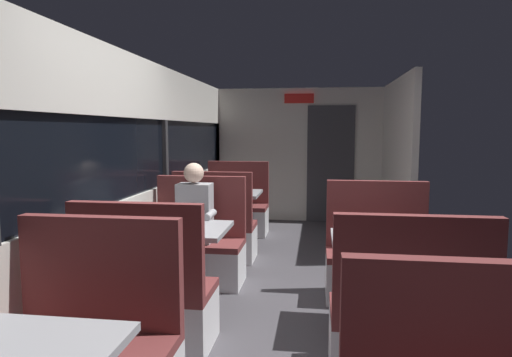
{
  "coord_description": "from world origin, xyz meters",
  "views": [
    {
      "loc": [
        0.32,
        -3.53,
        1.59
      ],
      "look_at": [
        -0.48,
        2.27,
        0.94
      ],
      "focal_mm": 31.05,
      "sensor_mm": 36.0,
      "label": 1
    }
  ],
  "objects_px": {
    "bench_far_window_facing_end": "(216,233)",
    "bench_rear_aisle_facing_end": "(407,331)",
    "dining_table_mid_window": "(176,238)",
    "dining_table_far_window": "(227,199)",
    "bench_far_window_facing_entry": "(236,212)",
    "dining_table_rear_aisle": "(390,252)",
    "bench_mid_window_facing_entry": "(198,251)",
    "seated_passenger": "(196,233)",
    "bench_mid_window_facing_end": "(147,303)",
    "bench_rear_aisle_facing_entry": "(377,264)"
  },
  "relations": [
    {
      "from": "bench_mid_window_facing_entry",
      "to": "bench_rear_aisle_facing_entry",
      "type": "distance_m",
      "value": 1.8
    },
    {
      "from": "bench_far_window_facing_entry",
      "to": "bench_rear_aisle_facing_end",
      "type": "bearing_deg",
      "value": -64.91
    },
    {
      "from": "dining_table_mid_window",
      "to": "seated_passenger",
      "type": "relative_size",
      "value": 0.71
    },
    {
      "from": "bench_far_window_facing_entry",
      "to": "bench_far_window_facing_end",
      "type": "bearing_deg",
      "value": -90.0
    },
    {
      "from": "bench_mid_window_facing_end",
      "to": "bench_rear_aisle_facing_end",
      "type": "xyz_separation_m",
      "value": [
        1.79,
        -0.2,
        0.0
      ]
    },
    {
      "from": "bench_mid_window_facing_entry",
      "to": "dining_table_rear_aisle",
      "type": "distance_m",
      "value": 2.03
    },
    {
      "from": "dining_table_mid_window",
      "to": "bench_mid_window_facing_end",
      "type": "relative_size",
      "value": 0.82
    },
    {
      "from": "dining_table_far_window",
      "to": "bench_rear_aisle_facing_end",
      "type": "relative_size",
      "value": 0.82
    },
    {
      "from": "seated_passenger",
      "to": "dining_table_mid_window",
      "type": "bearing_deg",
      "value": -90.0
    },
    {
      "from": "bench_mid_window_facing_end",
      "to": "dining_table_rear_aisle",
      "type": "height_order",
      "value": "bench_mid_window_facing_end"
    },
    {
      "from": "bench_mid_window_facing_end",
      "to": "dining_table_far_window",
      "type": "bearing_deg",
      "value": 90.0
    },
    {
      "from": "dining_table_mid_window",
      "to": "bench_rear_aisle_facing_end",
      "type": "xyz_separation_m",
      "value": [
        1.79,
        -0.9,
        -0.31
      ]
    },
    {
      "from": "bench_mid_window_facing_entry",
      "to": "bench_far_window_facing_end",
      "type": "xyz_separation_m",
      "value": [
        0.0,
        0.83,
        0.0
      ]
    },
    {
      "from": "bench_mid_window_facing_entry",
      "to": "bench_rear_aisle_facing_end",
      "type": "height_order",
      "value": "same"
    },
    {
      "from": "bench_mid_window_facing_end",
      "to": "bench_rear_aisle_facing_end",
      "type": "relative_size",
      "value": 1.0
    },
    {
      "from": "dining_table_far_window",
      "to": "bench_far_window_facing_end",
      "type": "bearing_deg",
      "value": -90.0
    },
    {
      "from": "bench_far_window_facing_end",
      "to": "bench_mid_window_facing_entry",
      "type": "bearing_deg",
      "value": -90.0
    },
    {
      "from": "bench_far_window_facing_entry",
      "to": "dining_table_rear_aisle",
      "type": "relative_size",
      "value": 1.22
    },
    {
      "from": "bench_rear_aisle_facing_end",
      "to": "bench_rear_aisle_facing_entry",
      "type": "height_order",
      "value": "same"
    },
    {
      "from": "dining_table_far_window",
      "to": "seated_passenger",
      "type": "xyz_separation_m",
      "value": [
        0.0,
        -1.6,
        -0.1
      ]
    },
    {
      "from": "bench_rear_aisle_facing_entry",
      "to": "seated_passenger",
      "type": "bearing_deg",
      "value": 175.92
    },
    {
      "from": "bench_mid_window_facing_end",
      "to": "seated_passenger",
      "type": "xyz_separation_m",
      "value": [
        0.0,
        1.33,
        0.21
      ]
    },
    {
      "from": "dining_table_mid_window",
      "to": "bench_far_window_facing_end",
      "type": "height_order",
      "value": "bench_far_window_facing_end"
    },
    {
      "from": "bench_far_window_facing_end",
      "to": "bench_far_window_facing_entry",
      "type": "height_order",
      "value": "same"
    },
    {
      "from": "dining_table_far_window",
      "to": "bench_rear_aisle_facing_end",
      "type": "xyz_separation_m",
      "value": [
        1.79,
        -3.12,
        -0.31
      ]
    },
    {
      "from": "bench_mid_window_facing_entry",
      "to": "bench_far_window_facing_end",
      "type": "height_order",
      "value": "same"
    },
    {
      "from": "bench_far_window_facing_entry",
      "to": "bench_rear_aisle_facing_end",
      "type": "distance_m",
      "value": 4.22
    },
    {
      "from": "bench_mid_window_facing_end",
      "to": "bench_rear_aisle_facing_entry",
      "type": "relative_size",
      "value": 1.0
    },
    {
      "from": "bench_far_window_facing_end",
      "to": "bench_far_window_facing_entry",
      "type": "xyz_separation_m",
      "value": [
        0.0,
        1.4,
        0.0
      ]
    },
    {
      "from": "bench_far_window_facing_entry",
      "to": "seated_passenger",
      "type": "height_order",
      "value": "seated_passenger"
    },
    {
      "from": "bench_mid_window_facing_end",
      "to": "bench_far_window_facing_end",
      "type": "height_order",
      "value": "same"
    },
    {
      "from": "dining_table_mid_window",
      "to": "dining_table_far_window",
      "type": "relative_size",
      "value": 1.0
    },
    {
      "from": "seated_passenger",
      "to": "dining_table_rear_aisle",
      "type": "bearing_deg",
      "value": -24.8
    },
    {
      "from": "dining_table_far_window",
      "to": "seated_passenger",
      "type": "distance_m",
      "value": 1.6
    },
    {
      "from": "bench_rear_aisle_facing_end",
      "to": "seated_passenger",
      "type": "xyz_separation_m",
      "value": [
        -1.79,
        1.53,
        0.21
      ]
    },
    {
      "from": "bench_mid_window_facing_end",
      "to": "bench_mid_window_facing_entry",
      "type": "relative_size",
      "value": 1.0
    },
    {
      "from": "dining_table_mid_window",
      "to": "dining_table_far_window",
      "type": "height_order",
      "value": "same"
    },
    {
      "from": "dining_table_rear_aisle",
      "to": "seated_passenger",
      "type": "bearing_deg",
      "value": 155.2
    },
    {
      "from": "bench_mid_window_facing_entry",
      "to": "dining_table_rear_aisle",
      "type": "relative_size",
      "value": 1.22
    },
    {
      "from": "bench_far_window_facing_end",
      "to": "bench_rear_aisle_facing_end",
      "type": "height_order",
      "value": "same"
    },
    {
      "from": "dining_table_rear_aisle",
      "to": "bench_rear_aisle_facing_entry",
      "type": "bearing_deg",
      "value": 90.0
    },
    {
      "from": "dining_table_far_window",
      "to": "dining_table_rear_aisle",
      "type": "bearing_deg",
      "value": -53.56
    },
    {
      "from": "dining_table_mid_window",
      "to": "bench_rear_aisle_facing_end",
      "type": "distance_m",
      "value": 2.03
    },
    {
      "from": "dining_table_rear_aisle",
      "to": "seated_passenger",
      "type": "relative_size",
      "value": 0.71
    },
    {
      "from": "bench_far_window_facing_end",
      "to": "dining_table_rear_aisle",
      "type": "relative_size",
      "value": 1.22
    },
    {
      "from": "dining_table_mid_window",
      "to": "bench_rear_aisle_facing_entry",
      "type": "relative_size",
      "value": 0.82
    },
    {
      "from": "bench_far_window_facing_entry",
      "to": "bench_mid_window_facing_entry",
      "type": "bearing_deg",
      "value": -90.0
    },
    {
      "from": "bench_rear_aisle_facing_entry",
      "to": "bench_far_window_facing_entry",
      "type": "bearing_deg",
      "value": 126.44
    },
    {
      "from": "bench_far_window_facing_entry",
      "to": "bench_rear_aisle_facing_entry",
      "type": "xyz_separation_m",
      "value": [
        1.79,
        -2.42,
        0.0
      ]
    },
    {
      "from": "seated_passenger",
      "to": "dining_table_far_window",
      "type": "bearing_deg",
      "value": 90.0
    }
  ]
}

